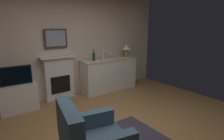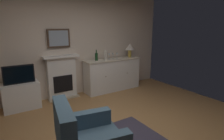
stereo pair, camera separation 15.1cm
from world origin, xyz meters
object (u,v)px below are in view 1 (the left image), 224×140
(fireplace_unit, at_px, (59,78))
(table_lamp, at_px, (127,48))
(framed_picture, at_px, (56,38))
(sideboard_cabinet, at_px, (110,75))
(wine_glass_left, at_px, (106,55))
(vase_decorative, at_px, (103,55))
(wine_glass_center, at_px, (110,55))
(wine_glass_right, at_px, (114,54))
(tv_cabinet, at_px, (18,98))
(wine_bottle, at_px, (94,57))
(tv_set, at_px, (16,76))

(fireplace_unit, distance_m, table_lamp, 2.12)
(framed_picture, bearing_deg, sideboard_cabinet, -8.99)
(wine_glass_left, relative_size, vase_decorative, 0.59)
(framed_picture, bearing_deg, wine_glass_center, -8.28)
(wine_glass_left, distance_m, wine_glass_right, 0.23)
(wine_glass_center, xyz_separation_m, tv_cabinet, (-2.41, 0.00, -0.73))
(wine_glass_left, bearing_deg, framed_picture, 171.97)
(vase_decorative, distance_m, tv_cabinet, 2.27)
(wine_bottle, relative_size, tv_cabinet, 0.39)
(wine_glass_right, bearing_deg, vase_decorative, -175.84)
(sideboard_cabinet, xyz_separation_m, table_lamp, (0.61, 0.00, 0.73))
(wine_bottle, xyz_separation_m, vase_decorative, (0.24, -0.08, 0.03))
(wine_glass_center, relative_size, tv_set, 0.27)
(framed_picture, height_order, wine_glass_right, framed_picture)
(wine_glass_left, relative_size, wine_glass_center, 1.00)
(fireplace_unit, bearing_deg, wine_glass_left, -6.10)
(table_lamp, relative_size, wine_glass_right, 2.42)
(tv_cabinet, bearing_deg, framed_picture, 12.01)
(wine_glass_right, bearing_deg, wine_bottle, 174.76)
(vase_decorative, distance_m, tv_set, 2.15)
(wine_bottle, height_order, vase_decorative, wine_bottle)
(table_lamp, xyz_separation_m, wine_glass_left, (-0.69, 0.04, -0.16))
(wine_glass_left, height_order, tv_set, wine_glass_left)
(vase_decorative, bearing_deg, wine_glass_center, 13.22)
(tv_set, bearing_deg, fireplace_unit, 10.77)
(wine_bottle, height_order, wine_glass_right, wine_bottle)
(sideboard_cabinet, xyz_separation_m, wine_bottle, (-0.48, 0.03, 0.56))
(table_lamp, bearing_deg, wine_glass_center, 178.65)
(wine_bottle, relative_size, vase_decorative, 1.03)
(fireplace_unit, distance_m, sideboard_cabinet, 1.42)
(table_lamp, relative_size, tv_set, 0.65)
(wine_bottle, bearing_deg, wine_glass_right, -5.24)
(table_lamp, height_order, wine_bottle, table_lamp)
(table_lamp, height_order, tv_set, table_lamp)
(tv_set, bearing_deg, vase_decorative, -1.12)
(wine_glass_right, bearing_deg, wine_glass_left, 165.27)
(fireplace_unit, xyz_separation_m, table_lamp, (2.02, -0.18, 0.63))
(framed_picture, height_order, wine_glass_center, framed_picture)
(sideboard_cabinet, height_order, wine_glass_center, wine_glass_center)
(wine_glass_center, xyz_separation_m, vase_decorative, (-0.27, -0.06, 0.02))
(wine_glass_right, bearing_deg, tv_cabinet, 179.15)
(wine_glass_right, relative_size, tv_cabinet, 0.22)
(wine_glass_center, bearing_deg, sideboard_cabinet, -155.03)
(fireplace_unit, bearing_deg, tv_set, -169.23)
(framed_picture, relative_size, wine_glass_center, 3.33)
(wine_glass_left, bearing_deg, table_lamp, -2.94)
(framed_picture, xyz_separation_m, sideboard_cabinet, (1.41, -0.22, -1.06))
(sideboard_cabinet, distance_m, wine_glass_right, 0.59)
(wine_glass_right, bearing_deg, fireplace_unit, 172.64)
(framed_picture, relative_size, wine_bottle, 1.90)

